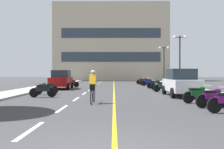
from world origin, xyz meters
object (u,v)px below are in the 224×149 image
Objects in this scene: motorcycle_3 at (198,94)px; motorcycle_6 at (163,86)px; motorcycle_11 at (145,81)px; motorcycle_4 at (43,90)px; motorcycle_7 at (160,85)px; cyclist_rider at (93,86)px; motorcycle_10 at (148,82)px; motorcycle_12 at (143,81)px; motorcycle_2 at (213,97)px; motorcycle_9 at (71,83)px; parked_car_mid at (61,80)px; street_lamp_far at (164,56)px; motorcycle_13 at (144,81)px; motorcycle_8 at (156,84)px; parked_car_near at (181,82)px; motorcycle_5 at (46,88)px; street_lamp_mid at (180,49)px.

motorcycle_6 is (-0.27, 7.65, 0.00)m from motorcycle_3.
motorcycle_3 and motorcycle_11 have the same top height.
motorcycle_4 is 18.26m from motorcycle_11.
cyclist_rider is at bearing -118.58° from motorcycle_7.
cyclist_rider reaches higher than motorcycle_10.
motorcycle_3 is at bearing -88.99° from motorcycle_12.
motorcycle_9 is at bearing 119.85° from motorcycle_2.
motorcycle_9 and motorcycle_12 have the same top height.
parked_car_mid is at bearing 170.48° from motorcycle_7.
street_lamp_far is 4.48m from motorcycle_13.
motorcycle_6 is at bearing -91.40° from motorcycle_8.
parked_car_near is at bearing -87.24° from motorcycle_7.
motorcycle_10 is (-0.30, 13.38, -0.44)m from parked_car_near.
parked_car_near is at bearing -83.52° from motorcycle_6.
street_lamp_far reaches higher than motorcycle_4.
parked_car_near is 9.45m from motorcycle_5.
motorcycle_13 is (-2.64, 1.23, -3.40)m from street_lamp_far.
motorcycle_13 is at bearing 43.65° from motorcycle_9.
parked_car_near is 15.25m from motorcycle_11.
parked_car_near is 2.54× the size of motorcycle_13.
motorcycle_8 is 1.00× the size of motorcycle_9.
motorcycle_12 is (-0.12, 2.05, 0.00)m from motorcycle_11.
street_lamp_mid reaches higher than cyclist_rider.
motorcycle_6 is at bearing 92.32° from motorcycle_2.
street_lamp_far reaches higher than motorcycle_5.
cyclist_rider is (-5.14, -7.70, 0.41)m from motorcycle_6.
parked_car_near is 2.48× the size of motorcycle_7.
motorcycle_4 is at bearing -134.36° from motorcycle_8.
motorcycle_7 is (-0.28, 5.82, -0.44)m from parked_car_near.
parked_car_near reaches higher than cyclist_rider.
motorcycle_4 and motorcycle_7 have the same top height.
street_lamp_far reaches higher than motorcycle_2.
motorcycle_6 and motorcycle_11 have the same top height.
street_lamp_far is 3.02× the size of motorcycle_4.
motorcycle_9 is 11.05m from motorcycle_12.
motorcycle_12 is (-0.48, 22.79, 0.00)m from motorcycle_2.
motorcycle_6 is at bearing -101.87° from street_lamp_far.
street_lamp_far is at bearing -25.00° from motorcycle_13.
motorcycle_2 is at bearing -16.28° from cyclist_rider.
cyclist_rider is at bearing -103.40° from motorcycle_12.
motorcycle_5 and motorcycle_7 have the same top height.
motorcycle_4 is at bearing -138.97° from street_lamp_mid.
motorcycle_8 and motorcycle_10 have the same top height.
motorcycle_9 is 0.96× the size of cyclist_rider.
motorcycle_2 is 18.88m from motorcycle_10.
street_lamp_far reaches higher than cyclist_rider.
motorcycle_8 is 1.02× the size of motorcycle_13.
cyclist_rider is at bearing -52.98° from motorcycle_5.
motorcycle_4 and motorcycle_13 have the same top height.
street_lamp_mid is 6.20m from motorcycle_10.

